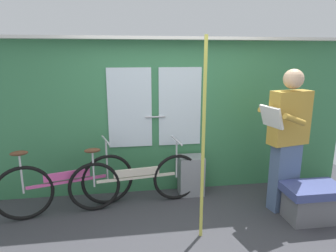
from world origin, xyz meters
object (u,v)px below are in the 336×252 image
at_px(bicycle_near_door, 67,184).
at_px(bicycle_leaning_behind, 136,180).
at_px(trash_bin_by_wall, 191,175).
at_px(handrail_pole, 203,143).
at_px(bench_seat_corner, 312,202).
at_px(passenger_reading_newspaper, 287,138).

distance_m(bicycle_near_door, bicycle_leaning_behind, 0.87).
height_order(bicycle_leaning_behind, trash_bin_by_wall, bicycle_leaning_behind).
distance_m(handrail_pole, bench_seat_corner, 1.64).
relative_size(bicycle_leaning_behind, trash_bin_by_wall, 3.09).
relative_size(trash_bin_by_wall, handrail_pole, 0.26).
relative_size(bicycle_near_door, handrail_pole, 0.77).
bearing_deg(bench_seat_corner, bicycle_leaning_behind, 161.61).
bearing_deg(bicycle_near_door, bench_seat_corner, -27.46).
xyz_separation_m(bicycle_leaning_behind, passenger_reading_newspaper, (1.87, -0.38, 0.61)).
distance_m(bicycle_near_door, bench_seat_corner, 3.03).
distance_m(bicycle_leaning_behind, bench_seat_corner, 2.20).
bearing_deg(bench_seat_corner, handrail_pole, -174.97).
relative_size(bicycle_near_door, trash_bin_by_wall, 2.94).
height_order(bicycle_near_door, trash_bin_by_wall, bicycle_near_door).
xyz_separation_m(bicycle_leaning_behind, bench_seat_corner, (2.08, -0.69, -0.11)).
bearing_deg(bicycle_near_door, trash_bin_by_wall, -5.94).
bearing_deg(trash_bin_by_wall, bicycle_near_door, -170.73).
height_order(bicycle_near_door, handrail_pole, handrail_pole).
bearing_deg(bicycle_leaning_behind, passenger_reading_newspaper, -19.11).
height_order(bicycle_leaning_behind, passenger_reading_newspaper, passenger_reading_newspaper).
relative_size(passenger_reading_newspaper, trash_bin_by_wall, 3.20).
bearing_deg(bicycle_leaning_behind, bicycle_near_door, 175.69).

